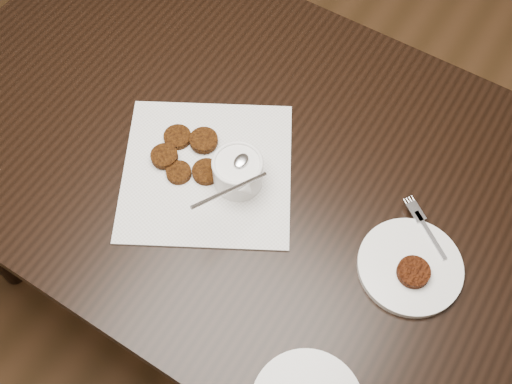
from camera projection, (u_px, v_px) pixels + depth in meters
floor at (218, 314)px, 1.86m from camera, size 4.00×4.00×0.00m
table at (241, 228)px, 1.59m from camera, size 1.39×0.89×0.75m
napkin at (207, 171)px, 1.23m from camera, size 0.46×0.46×0.00m
sauce_ramekin at (237, 162)px, 1.16m from camera, size 0.17×0.17×0.14m
patty_cluster at (183, 155)px, 1.23m from camera, size 0.20×0.20×0.02m
plate_with_patty at (411, 265)px, 1.12m from camera, size 0.27×0.27×0.03m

